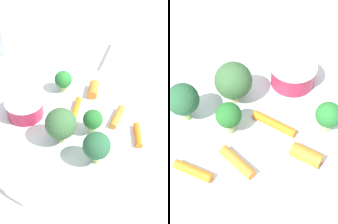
% 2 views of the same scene
% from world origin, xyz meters
% --- Properties ---
extents(ground_plane, '(2.40, 2.40, 0.00)m').
position_xyz_m(ground_plane, '(0.00, 0.00, 0.00)').
color(ground_plane, silver).
extents(plate, '(0.31, 0.31, 0.01)m').
position_xyz_m(plate, '(0.00, 0.00, 0.01)').
color(plate, white).
rests_on(plate, ground_plane).
extents(sauce_cup, '(0.06, 0.06, 0.03)m').
position_xyz_m(sauce_cup, '(0.04, 0.08, 0.03)').
color(sauce_cup, '#A0223F').
rests_on(sauce_cup, plate).
extents(broccoli_floret_0, '(0.04, 0.04, 0.05)m').
position_xyz_m(broccoli_floret_0, '(-0.08, -0.02, 0.05)').
color(broccoli_floret_0, '#98BD5E').
rests_on(broccoli_floret_0, plate).
extents(broccoli_floret_1, '(0.03, 0.03, 0.04)m').
position_xyz_m(broccoli_floret_1, '(-0.02, -0.02, 0.04)').
color(broccoli_floret_1, '#98B374').
rests_on(broccoli_floret_1, plate).
extents(broccoli_floret_2, '(0.05, 0.05, 0.06)m').
position_xyz_m(broccoli_floret_2, '(-0.03, 0.03, 0.05)').
color(broccoli_floret_2, '#9AA964').
rests_on(broccoli_floret_2, plate).
extents(broccoli_floret_3, '(0.03, 0.03, 0.04)m').
position_xyz_m(broccoli_floret_3, '(0.09, 0.01, 0.04)').
color(broccoli_floret_3, '#93C272').
rests_on(broccoli_floret_3, plate).
extents(carrot_stick_0, '(0.05, 0.02, 0.01)m').
position_xyz_m(carrot_stick_0, '(-0.04, -0.09, 0.02)').
color(carrot_stick_0, orange).
rests_on(carrot_stick_0, plate).
extents(carrot_stick_1, '(0.04, 0.03, 0.02)m').
position_xyz_m(carrot_stick_1, '(0.08, -0.04, 0.02)').
color(carrot_stick_1, orange).
rests_on(carrot_stick_1, plate).
extents(carrot_stick_2, '(0.06, 0.03, 0.01)m').
position_xyz_m(carrot_stick_2, '(0.03, 0.00, 0.02)').
color(carrot_stick_2, orange).
rests_on(carrot_stick_2, plate).
extents(carrot_stick_3, '(0.05, 0.03, 0.01)m').
position_xyz_m(carrot_stick_3, '(0.01, -0.06, 0.02)').
color(carrot_stick_3, orange).
rests_on(carrot_stick_3, plate).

